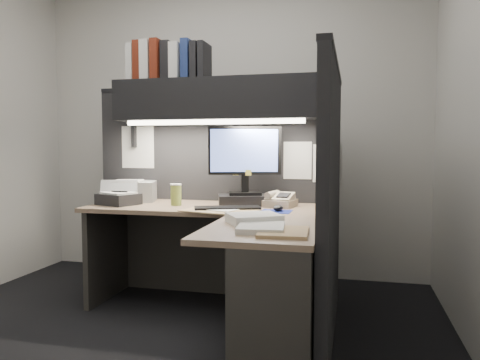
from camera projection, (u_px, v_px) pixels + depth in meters
The scene contains 21 objects.
floor at pixel (165, 335), 2.87m from camera, with size 3.50×3.50×0.00m, color black.
wall_back at pixel (228, 125), 4.23m from camera, with size 3.50×0.04×2.70m, color silver.
partition_back at pixel (213, 191), 3.71m from camera, with size 1.90×0.06×1.60m, color black.
partition_right at pixel (330, 206), 2.76m from camera, with size 0.06×1.50×1.60m, color black.
desk at pixel (232, 268), 2.74m from camera, with size 1.70×1.53×0.73m.
overhead_shelf at pixel (218, 100), 3.46m from camera, with size 1.55×0.34×0.30m, color black.
task_light_tube at pixel (213, 122), 3.34m from camera, with size 0.04×0.04×1.32m, color white.
monitor at pixel (245, 174), 3.38m from camera, with size 0.51×0.34×0.57m.
keyboard at pixel (227, 208), 3.13m from camera, with size 0.44×0.15×0.02m, color black.
mousepad at pixel (276, 211), 3.04m from camera, with size 0.20×0.18×0.00m, color navy.
mouse at pixel (278, 208), 3.05m from camera, with size 0.06×0.10×0.04m, color black.
telephone at pixel (280, 201), 3.29m from camera, with size 0.20×0.21×0.08m, color #B8A98E.
coffee_cup at pixel (176, 195), 3.37m from camera, with size 0.08×0.08×0.15m, color #9FAB44.
printer at pixel (131, 191), 3.66m from camera, with size 0.38×0.33×0.15m, color #9B9DA0.
notebook_stack at pixel (119, 199), 3.42m from camera, with size 0.27×0.22×0.08m, color black.
open_folder at pixel (220, 211), 3.07m from camera, with size 0.47×0.31×0.01m, color tan.
paper_stack_a at pixel (254, 219), 2.57m from camera, with size 0.27×0.23×0.05m, color white.
paper_stack_b at pixel (261, 227), 2.36m from camera, with size 0.23×0.29×0.03m, color white.
manila_stack at pixel (284, 232), 2.26m from camera, with size 0.23×0.30×0.02m, color tan.
binder_row at pixel (167, 62), 3.54m from camera, with size 0.62×0.25×0.30m.
pinned_papers at pixel (252, 161), 3.24m from camera, with size 1.76×1.31×0.51m.
Camera 1 is at (1.11, -2.61, 1.15)m, focal length 35.00 mm.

